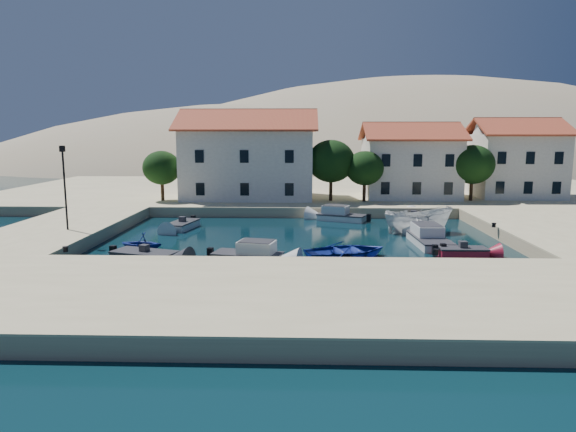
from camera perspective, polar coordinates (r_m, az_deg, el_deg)
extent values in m
plane|color=black|center=(30.21, 1.48, -6.38)|extent=(400.00, 400.00, 0.00)
cube|color=tan|center=(24.32, 1.40, -9.03)|extent=(52.00, 12.00, 1.00)
cube|color=tan|center=(44.74, 28.85, -1.77)|extent=(11.00, 20.00, 1.00)
cube|color=tan|center=(44.19, -23.91, -1.53)|extent=(8.00, 20.00, 1.00)
cube|color=tan|center=(67.56, 3.37, 2.68)|extent=(80.00, 36.00, 1.00)
ellipsoid|color=tan|center=(142.27, -2.33, -2.25)|extent=(198.00, 126.00, 72.00)
ellipsoid|color=tan|center=(166.21, 13.88, -2.61)|extent=(220.00, 176.00, 99.00)
cube|color=beige|center=(57.53, -4.35, 5.79)|extent=(14.00, 9.00, 7.50)
pyramid|color=#AC3726|center=(57.45, -4.41, 10.63)|extent=(14.70, 9.45, 2.20)
cube|color=beige|center=(59.43, 13.36, 5.20)|extent=(10.00, 8.00, 6.50)
pyramid|color=#AC3726|center=(59.30, 13.51, 9.20)|extent=(10.50, 8.40, 1.80)
cube|color=beige|center=(63.84, 23.84, 5.15)|extent=(9.00, 8.00, 7.00)
pyramid|color=#AC3726|center=(63.75, 24.10, 9.09)|extent=(9.45, 8.40, 1.80)
cylinder|color=#382314|center=(56.49, -13.78, 2.95)|extent=(0.36, 0.36, 2.50)
ellipsoid|color=black|center=(56.30, -13.87, 5.23)|extent=(4.00, 4.00, 3.60)
cylinder|color=#382314|center=(54.96, 4.78, 3.28)|extent=(0.36, 0.36, 3.00)
ellipsoid|color=black|center=(54.76, 4.82, 6.09)|extent=(5.00, 5.00, 4.50)
cylinder|color=#382314|center=(54.79, 8.46, 2.93)|extent=(0.36, 0.36, 2.50)
ellipsoid|color=black|center=(54.60, 8.52, 5.28)|extent=(4.00, 4.00, 3.60)
cylinder|color=#382314|center=(58.21, 19.68, 2.98)|extent=(0.36, 0.36, 2.75)
ellipsoid|color=black|center=(58.02, 19.82, 5.41)|extent=(4.60, 4.60, 4.14)
cylinder|color=black|center=(41.29, -23.53, 2.70)|extent=(0.14, 0.14, 6.00)
cube|color=black|center=(41.10, -23.80, 6.86)|extent=(0.35, 0.25, 0.45)
cylinder|color=black|center=(33.93, -23.48, -3.42)|extent=(0.36, 0.36, 0.30)
cylinder|color=black|center=(31.69, 16.15, -3.87)|extent=(0.36, 0.36, 0.30)
cylinder|color=black|center=(42.30, 21.91, -0.96)|extent=(0.36, 0.36, 0.30)
cube|color=#313136|center=(34.35, -15.64, -4.39)|extent=(4.45, 3.01, 0.90)
cube|color=#313136|center=(34.27, -15.66, -3.85)|extent=(4.56, 3.08, 0.10)
cube|color=#313136|center=(34.22, -15.68, -3.49)|extent=(0.63, 0.63, 0.50)
cube|color=silver|center=(32.75, -4.51, -4.73)|extent=(4.56, 2.75, 0.90)
cube|color=#313136|center=(32.68, -4.51, -4.16)|extent=(4.67, 2.81, 0.10)
cube|color=silver|center=(32.59, -4.52, -3.53)|extent=(2.55, 2.03, 0.90)
imported|color=navy|center=(34.16, 6.48, -4.61)|extent=(6.48, 5.53, 1.13)
cube|color=maroon|center=(36.03, 18.84, -3.92)|extent=(3.07, 1.38, 0.90)
cube|color=#313136|center=(35.96, 18.86, -3.40)|extent=(3.14, 1.40, 0.10)
cube|color=#313136|center=(35.91, 18.88, -3.06)|extent=(0.50, 0.50, 0.50)
cube|color=silver|center=(39.03, 15.45, -2.77)|extent=(2.38, 5.41, 0.90)
cube|color=#313136|center=(38.97, 15.47, -2.30)|extent=(2.43, 5.54, 0.10)
cube|color=silver|center=(38.90, 15.49, -1.76)|extent=(1.95, 2.89, 0.90)
imported|color=silver|center=(43.66, 14.23, -1.82)|extent=(6.20, 3.34, 2.27)
cube|color=silver|center=(48.93, 13.77, -0.34)|extent=(2.24, 3.93, 0.90)
cube|color=#313136|center=(48.88, 13.78, 0.04)|extent=(2.29, 4.02, 0.10)
cube|color=#313136|center=(48.85, 13.79, 0.30)|extent=(0.56, 0.56, 0.50)
imported|color=navy|center=(36.93, -15.91, -3.86)|extent=(3.28, 2.95, 1.54)
cube|color=silver|center=(45.00, -11.63, -1.07)|extent=(2.39, 4.02, 0.90)
cube|color=#313136|center=(44.94, -11.64, -0.66)|extent=(2.44, 4.12, 0.10)
cube|color=#313136|center=(44.91, -11.65, -0.38)|extent=(0.59, 0.59, 0.50)
cube|color=silver|center=(48.35, 5.97, -0.24)|extent=(4.71, 3.32, 0.90)
cube|color=#313136|center=(48.29, 5.98, 0.15)|extent=(4.82, 3.39, 0.10)
cube|color=silver|center=(48.24, 5.99, 0.59)|extent=(2.71, 2.30, 0.90)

